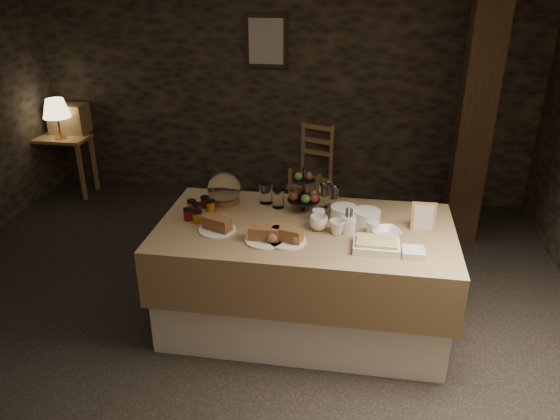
# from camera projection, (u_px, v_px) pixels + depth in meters

# --- Properties ---
(ground_plane) EXTENTS (5.50, 5.00, 0.01)m
(ground_plane) POSITION_uv_depth(u_px,v_px,m) (230.00, 316.00, 4.29)
(ground_plane) COLOR black
(ground_plane) RESTS_ON ground
(room_shell) EXTENTS (5.52, 5.02, 2.60)m
(room_shell) POSITION_uv_depth(u_px,v_px,m) (221.00, 123.00, 3.63)
(room_shell) COLOR black
(room_shell) RESTS_ON ground
(buffet_table) EXTENTS (2.10, 1.11, 0.83)m
(buffet_table) POSITION_uv_depth(u_px,v_px,m) (304.00, 269.00, 4.01)
(buffet_table) COLOR white
(buffet_table) RESTS_ON ground_plane
(console_table) EXTENTS (0.65, 0.37, 0.69)m
(console_table) POSITION_uv_depth(u_px,v_px,m) (61.00, 148.00, 6.29)
(console_table) COLOR #9B6C41
(console_table) RESTS_ON ground_plane
(table_lamp) EXTENTS (0.30, 0.30, 0.45)m
(table_lamp) POSITION_uv_depth(u_px,v_px,m) (56.00, 109.00, 6.03)
(table_lamp) COLOR #C09647
(table_lamp) RESTS_ON console_table
(wine_rack) EXTENTS (0.42, 0.26, 0.34)m
(wine_rack) POSITION_uv_depth(u_px,v_px,m) (69.00, 118.00, 6.31)
(wine_rack) COLOR #9B6C41
(wine_rack) RESTS_ON console_table
(chair) EXTENTS (0.51, 0.50, 0.68)m
(chair) POSITION_uv_depth(u_px,v_px,m) (311.00, 168.00, 6.17)
(chair) COLOR #9B6C41
(chair) RESTS_ON ground_plane
(timber_column) EXTENTS (0.30, 0.30, 2.60)m
(timber_column) POSITION_uv_depth(u_px,v_px,m) (477.00, 109.00, 5.00)
(timber_column) COLOR black
(timber_column) RESTS_ON ground_plane
(framed_picture) EXTENTS (0.45, 0.04, 0.55)m
(framed_picture) POSITION_uv_depth(u_px,v_px,m) (266.00, 41.00, 5.78)
(framed_picture) COLOR black
(framed_picture) RESTS_ON room_shell
(plate_stack_a) EXTENTS (0.19, 0.19, 0.10)m
(plate_stack_a) POSITION_uv_depth(u_px,v_px,m) (344.00, 213.00, 3.95)
(plate_stack_a) COLOR white
(plate_stack_a) RESTS_ON buffet_table
(plate_stack_b) EXTENTS (0.20, 0.20, 0.08)m
(plate_stack_b) POSITION_uv_depth(u_px,v_px,m) (367.00, 216.00, 3.92)
(plate_stack_b) COLOR white
(plate_stack_b) RESTS_ON buffet_table
(cutlery_holder) EXTENTS (0.10, 0.10, 0.12)m
(cutlery_holder) POSITION_uv_depth(u_px,v_px,m) (348.00, 224.00, 3.76)
(cutlery_holder) COLOR white
(cutlery_holder) RESTS_ON buffet_table
(cup_a) EXTENTS (0.15, 0.15, 0.10)m
(cup_a) POSITION_uv_depth(u_px,v_px,m) (319.00, 223.00, 3.80)
(cup_a) COLOR white
(cup_a) RESTS_ON buffet_table
(cup_b) EXTENTS (0.13, 0.13, 0.10)m
(cup_b) POSITION_uv_depth(u_px,v_px,m) (337.00, 227.00, 3.74)
(cup_b) COLOR white
(cup_b) RESTS_ON buffet_table
(mug_c) EXTENTS (0.09, 0.09, 0.09)m
(mug_c) POSITION_uv_depth(u_px,v_px,m) (318.00, 216.00, 3.91)
(mug_c) COLOR white
(mug_c) RESTS_ON buffet_table
(mug_d) EXTENTS (0.08, 0.08, 0.09)m
(mug_d) POSITION_uv_depth(u_px,v_px,m) (373.00, 228.00, 3.75)
(mug_d) COLOR white
(mug_d) RESTS_ON buffet_table
(bowl) EXTENTS (0.25, 0.25, 0.05)m
(bowl) POSITION_uv_depth(u_px,v_px,m) (386.00, 233.00, 3.72)
(bowl) COLOR white
(bowl) RESTS_ON buffet_table
(cake_dome) EXTENTS (0.26, 0.26, 0.26)m
(cake_dome) POSITION_uv_depth(u_px,v_px,m) (224.00, 191.00, 4.18)
(cake_dome) COLOR #9B6C41
(cake_dome) RESTS_ON buffet_table
(fruit_stand) EXTENTS (0.24, 0.24, 0.34)m
(fruit_stand) POSITION_uv_depth(u_px,v_px,m) (304.00, 195.00, 4.04)
(fruit_stand) COLOR black
(fruit_stand) RESTS_ON buffet_table
(bread_platter_left) EXTENTS (0.26, 0.26, 0.11)m
(bread_platter_left) POSITION_uv_depth(u_px,v_px,m) (217.00, 226.00, 3.79)
(bread_platter_left) COLOR white
(bread_platter_left) RESTS_ON buffet_table
(bread_platter_center) EXTENTS (0.26, 0.26, 0.11)m
(bread_platter_center) POSITION_uv_depth(u_px,v_px,m) (264.00, 236.00, 3.65)
(bread_platter_center) COLOR white
(bread_platter_center) RESTS_ON buffet_table
(bread_platter_right) EXTENTS (0.26, 0.26, 0.11)m
(bread_platter_right) POSITION_uv_depth(u_px,v_px,m) (287.00, 237.00, 3.64)
(bread_platter_right) COLOR white
(bread_platter_right) RESTS_ON buffet_table
(jam_jars) EXTENTS (0.20, 0.32, 0.07)m
(jam_jars) POSITION_uv_depth(u_px,v_px,m) (198.00, 210.00, 4.03)
(jam_jars) COLOR maroon
(jam_jars) RESTS_ON buffet_table
(tart_dish) EXTENTS (0.30, 0.22, 0.07)m
(tart_dish) POSITION_uv_depth(u_px,v_px,m) (376.00, 245.00, 3.55)
(tart_dish) COLOR white
(tart_dish) RESTS_ON buffet_table
(square_dish) EXTENTS (0.14, 0.14, 0.04)m
(square_dish) POSITION_uv_depth(u_px,v_px,m) (413.00, 252.00, 3.48)
(square_dish) COLOR white
(square_dish) RESTS_ON buffet_table
(menu_frame) EXTENTS (0.17, 0.07, 0.22)m
(menu_frame) POSITION_uv_depth(u_px,v_px,m) (423.00, 218.00, 3.78)
(menu_frame) COLOR #9B6C41
(menu_frame) RESTS_ON buffet_table
(storage_jar_a) EXTENTS (0.10, 0.10, 0.16)m
(storage_jar_a) POSITION_uv_depth(u_px,v_px,m) (266.00, 193.00, 4.20)
(storage_jar_a) COLOR white
(storage_jar_a) RESTS_ON buffet_table
(storage_jar_b) EXTENTS (0.09, 0.09, 0.14)m
(storage_jar_b) POSITION_uv_depth(u_px,v_px,m) (278.00, 199.00, 4.13)
(storage_jar_b) COLOR white
(storage_jar_b) RESTS_ON buffet_table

